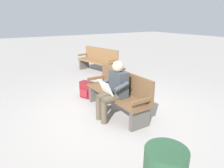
# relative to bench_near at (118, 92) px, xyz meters

# --- Properties ---
(ground_plane) EXTENTS (40.00, 40.00, 0.00)m
(ground_plane) POSITION_rel_bench_near_xyz_m (0.00, 0.07, -0.46)
(ground_plane) COLOR gray
(bench_near) EXTENTS (1.80, 0.49, 0.90)m
(bench_near) POSITION_rel_bench_near_xyz_m (0.00, 0.00, 0.00)
(bench_near) COLOR brown
(bench_near) RESTS_ON ground
(person_seated) EXTENTS (0.57, 0.57, 1.18)m
(person_seated) POSITION_rel_bench_near_xyz_m (-0.18, 0.23, 0.17)
(person_seated) COLOR #33383D
(person_seated) RESTS_ON ground
(backpack) EXTENTS (0.39, 0.33, 0.42)m
(backpack) POSITION_rel_bench_near_xyz_m (1.12, 0.22, -0.25)
(backpack) COLOR maroon
(backpack) RESTS_ON ground
(bench_far) EXTENTS (1.86, 0.83, 0.90)m
(bench_far) POSITION_rel_bench_near_xyz_m (3.24, -1.28, 0.00)
(bench_far) COLOR brown
(bench_far) RESTS_ON ground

